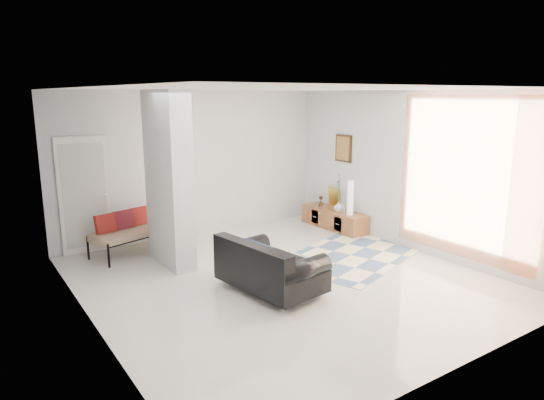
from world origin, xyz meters
TOP-DOWN VIEW (x-y plane):
  - floor at (0.00, 0.00)m, footprint 6.00×6.00m
  - ceiling at (0.00, 0.00)m, footprint 6.00×6.00m
  - wall_back at (0.00, 3.00)m, footprint 6.00×0.00m
  - wall_front at (0.00, -3.00)m, footprint 6.00×0.00m
  - wall_left at (-2.75, 0.00)m, footprint 0.00×6.00m
  - wall_right at (2.75, 0.00)m, footprint 0.00×6.00m
  - partition_column at (-1.10, 1.60)m, footprint 0.35×1.20m
  - hallway_door at (-2.10, 2.96)m, footprint 0.85×0.06m
  - curtain at (2.67, -1.15)m, footprint 0.00×2.55m
  - wall_art at (2.72, 1.70)m, footprint 0.04×0.45m
  - media_console at (2.52, 1.70)m, footprint 0.45×1.62m
  - loveseat at (-0.46, -0.30)m, footprint 1.09×1.63m
  - daybed at (-1.44, 2.47)m, footprint 1.65×1.05m
  - area_rug at (1.60, 0.20)m, footprint 2.94×2.41m
  - cylinder_lamp at (2.50, 1.22)m, footprint 0.12×0.12m
  - bronze_figurine at (2.47, 2.08)m, footprint 0.12×0.12m
  - vase at (2.47, 1.52)m, footprint 0.20×0.20m

SIDE VIEW (x-z plane):
  - floor at x=0.00m, z-range 0.00..0.00m
  - area_rug at x=1.60m, z-range 0.00..0.01m
  - media_console at x=2.52m, z-range -0.19..0.61m
  - loveseat at x=-0.46m, z-range -0.02..0.74m
  - daybed at x=-1.44m, z-range 0.04..0.81m
  - vase at x=2.47m, z-range 0.40..0.60m
  - bronze_figurine at x=2.47m, z-range 0.40..0.62m
  - cylinder_lamp at x=2.50m, z-range 0.40..1.08m
  - hallway_door at x=-2.10m, z-range 0.00..2.04m
  - partition_column at x=-1.10m, z-range 0.00..2.80m
  - wall_back at x=0.00m, z-range -1.60..4.40m
  - wall_front at x=0.00m, z-range -1.60..4.40m
  - wall_left at x=-2.75m, z-range -1.60..4.40m
  - wall_right at x=2.75m, z-range -1.60..4.40m
  - curtain at x=2.67m, z-range 0.17..2.72m
  - wall_art at x=2.72m, z-range 1.38..1.92m
  - ceiling at x=0.00m, z-range 2.80..2.80m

